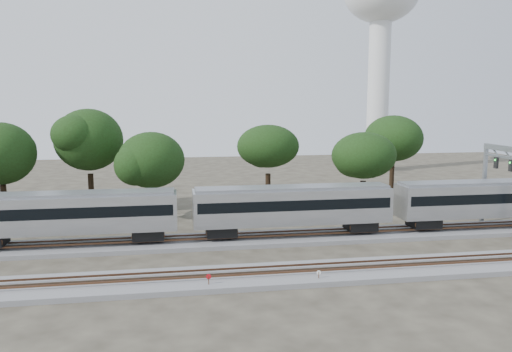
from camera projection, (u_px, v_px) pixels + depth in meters
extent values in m
plane|color=#383328|center=(194.00, 265.00, 40.17)|extent=(160.00, 160.00, 0.00)
cube|color=slate|center=(191.00, 242.00, 46.00)|extent=(160.00, 5.00, 0.40)
cube|color=brown|center=(192.00, 239.00, 45.23)|extent=(160.00, 0.08, 0.15)
cube|color=brown|center=(191.00, 235.00, 46.63)|extent=(160.00, 0.08, 0.15)
cube|color=slate|center=(196.00, 280.00, 36.24)|extent=(160.00, 5.00, 0.40)
cube|color=brown|center=(197.00, 277.00, 35.47)|extent=(160.00, 0.08, 0.15)
cube|color=brown|center=(196.00, 271.00, 36.87)|extent=(160.00, 0.08, 0.15)
cube|color=silver|center=(69.00, 213.00, 43.85)|extent=(18.72, 3.23, 3.23)
cube|color=black|center=(69.00, 210.00, 43.80)|extent=(18.07, 3.28, 0.97)
cube|color=gray|center=(68.00, 195.00, 43.60)|extent=(18.29, 2.58, 0.38)
cube|color=black|center=(149.00, 233.00, 45.24)|extent=(2.80, 2.37, 0.97)
cube|color=silver|center=(293.00, 206.00, 47.06)|extent=(18.72, 3.23, 3.23)
cube|color=black|center=(293.00, 202.00, 47.02)|extent=(18.07, 3.28, 0.97)
cube|color=gray|center=(293.00, 188.00, 46.82)|extent=(18.29, 2.58, 0.38)
cube|color=black|center=(221.00, 230.00, 46.29)|extent=(2.80, 2.37, 0.97)
cube|color=black|center=(360.00, 224.00, 48.45)|extent=(2.80, 2.37, 0.97)
cube|color=silver|center=(487.00, 199.00, 50.28)|extent=(18.72, 3.23, 3.23)
cube|color=black|center=(487.00, 196.00, 50.23)|extent=(18.07, 3.28, 0.97)
cube|color=gray|center=(488.00, 183.00, 50.03)|extent=(18.29, 2.58, 0.38)
cube|color=black|center=(424.00, 222.00, 49.51)|extent=(2.80, 2.37, 0.97)
cylinder|color=#512D19|center=(209.00, 283.00, 34.76)|extent=(0.07, 0.07, 1.02)
cylinder|color=#B30C15|center=(209.00, 277.00, 34.70)|extent=(0.36, 0.08, 0.36)
cylinder|color=#512D19|center=(319.00, 278.00, 35.96)|extent=(0.06, 0.06, 0.89)
cylinder|color=silver|center=(319.00, 272.00, 35.90)|extent=(0.31, 0.13, 0.32)
cube|color=#512D19|center=(279.00, 286.00, 35.17)|extent=(0.55, 0.39, 0.30)
cylinder|color=silver|center=(378.00, 97.00, 93.52)|extent=(4.00, 4.00, 27.99)
cone|color=silver|center=(376.00, 160.00, 95.29)|extent=(6.40, 6.40, 4.00)
cube|color=gray|center=(484.00, 183.00, 53.70)|extent=(0.34, 0.34, 8.65)
cube|color=gray|center=(507.00, 149.00, 49.82)|extent=(0.38, 7.12, 0.58)
cube|color=gray|center=(507.00, 157.00, 49.95)|extent=(0.24, 7.12, 0.24)
cube|color=black|center=(511.00, 166.00, 48.88)|extent=(0.24, 0.48, 1.15)
cube|color=black|center=(496.00, 163.00, 51.13)|extent=(0.24, 0.48, 1.15)
cylinder|color=black|center=(4.00, 203.00, 54.73)|extent=(0.70, 0.70, 4.03)
ellipsoid|color=black|center=(1.00, 153.00, 53.93)|extent=(7.61, 7.61, 6.47)
cylinder|color=black|center=(91.00, 193.00, 58.80)|extent=(0.70, 0.70, 4.67)
ellipsoid|color=black|center=(89.00, 140.00, 57.87)|extent=(8.80, 8.80, 7.48)
cylinder|color=black|center=(153.00, 204.00, 55.36)|extent=(0.70, 0.70, 3.61)
ellipsoid|color=black|center=(151.00, 160.00, 54.64)|extent=(6.81, 6.81, 5.79)
cylinder|color=black|center=(268.00, 190.00, 62.98)|extent=(0.70, 0.70, 4.06)
ellipsoid|color=black|center=(268.00, 146.00, 62.17)|extent=(7.66, 7.66, 6.51)
cylinder|color=black|center=(363.00, 196.00, 60.06)|extent=(0.70, 0.70, 3.61)
ellipsoid|color=black|center=(364.00, 155.00, 59.34)|extent=(6.81, 6.81, 5.79)
cylinder|color=black|center=(392.00, 179.00, 70.59)|extent=(0.70, 0.70, 4.29)
ellipsoid|color=black|center=(393.00, 138.00, 69.74)|extent=(8.10, 8.10, 6.88)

